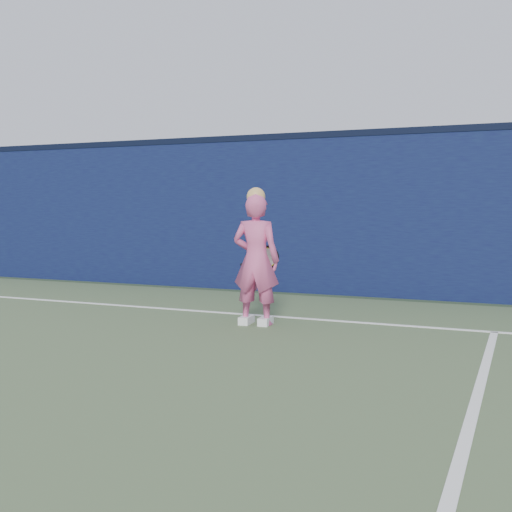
% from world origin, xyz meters
% --- Properties ---
extents(backstop_wall, '(24.00, 0.40, 2.50)m').
position_xyz_m(backstop_wall, '(0.00, 6.50, 1.25)').
color(backstop_wall, '#0D0F3A').
rests_on(backstop_wall, ground).
extents(wall_cap, '(24.00, 0.42, 0.10)m').
position_xyz_m(wall_cap, '(0.00, 6.50, 2.55)').
color(wall_cap, black).
rests_on(wall_cap, backstop_wall).
extents(player, '(0.60, 0.42, 1.64)m').
position_xyz_m(player, '(2.15, 3.42, 0.79)').
color(player, '#D6538B').
rests_on(player, ground).
extents(racket, '(0.56, 0.14, 0.30)m').
position_xyz_m(racket, '(2.11, 3.83, 0.77)').
color(racket, black).
rests_on(racket, ground).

